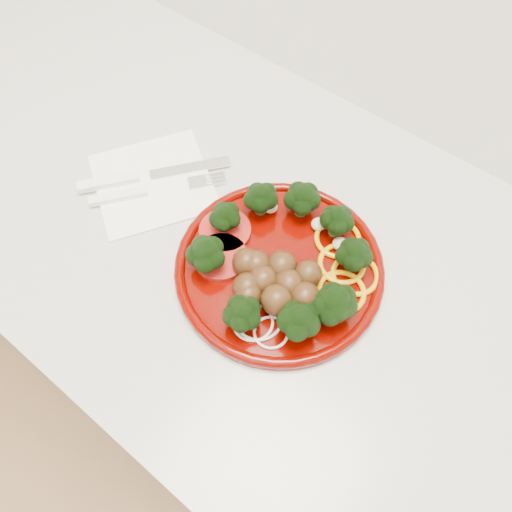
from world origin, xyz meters
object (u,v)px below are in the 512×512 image
Objects in this scene: fork at (135,193)px; napkin at (153,182)px; plate at (282,266)px; knife at (135,177)px.

napkin is at bearing 33.31° from fork.
plate is at bearing -1.19° from napkin.
fork reaches higher than napkin.
knife is 0.03m from fork.
napkin is (-0.24, 0.00, -0.02)m from plate.
knife is at bearing -178.16° from plate.
knife is (-0.26, -0.01, -0.01)m from plate.
fork is (0.02, -0.02, -0.00)m from knife.
knife is at bearing 83.00° from fork.
plate is 1.46× the size of knife.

